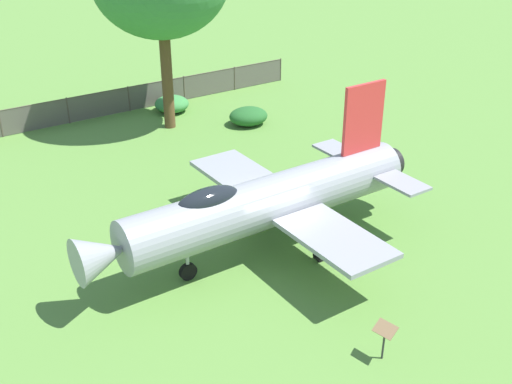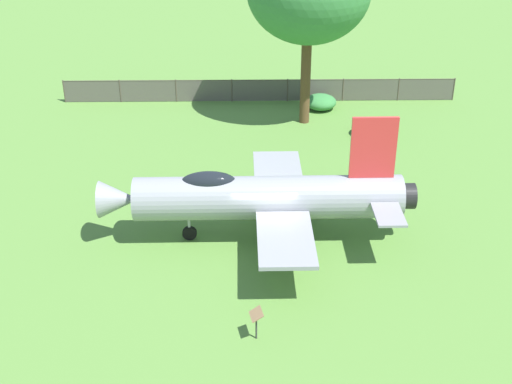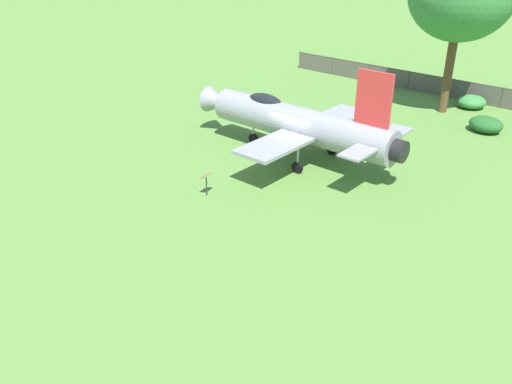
% 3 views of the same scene
% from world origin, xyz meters
% --- Properties ---
extents(ground_plane, '(200.00, 200.00, 0.00)m').
position_xyz_m(ground_plane, '(0.00, 0.00, 0.00)').
color(ground_plane, '#568438').
extents(display_jet, '(12.70, 9.73, 5.37)m').
position_xyz_m(display_jet, '(-0.36, -0.08, 1.97)').
color(display_jet, gray).
rests_on(display_jet, ground_plane).
extents(perimeter_fence, '(23.60, 5.37, 1.43)m').
position_xyz_m(perimeter_fence, '(-3.53, 15.72, 0.76)').
color(perimeter_fence, '#4C4238').
rests_on(perimeter_fence, ground_plane).
extents(shrub_near_fence, '(1.88, 1.94, 0.87)m').
position_xyz_m(shrub_near_fence, '(0.33, 15.20, 0.44)').
color(shrub_near_fence, '#387F3D').
rests_on(shrub_near_fence, ground_plane).
extents(shrub_by_tree, '(2.04, 1.75, 0.94)m').
position_xyz_m(shrub_by_tree, '(3.60, 11.76, 0.47)').
color(shrub_by_tree, '#235B26').
rests_on(shrub_by_tree, ground_plane).
extents(info_plaque, '(0.61, 0.71, 1.14)m').
position_xyz_m(info_plaque, '(0.82, -6.29, 0.85)').
color(info_plaque, '#333333').
rests_on(info_plaque, ground_plane).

